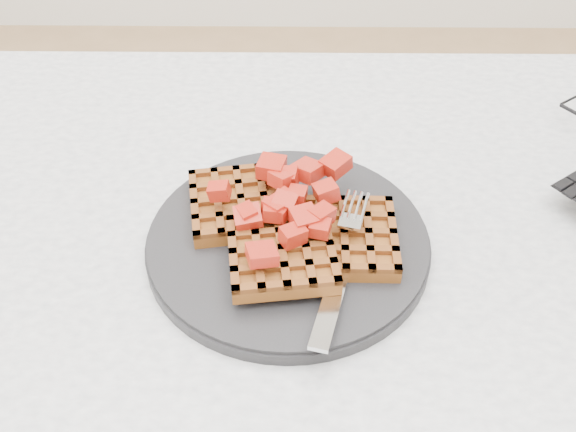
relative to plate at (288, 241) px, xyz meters
The scene contains 5 objects.
table 0.15m from the plate, 19.03° to the right, with size 1.20×0.80×0.75m.
plate is the anchor object (origin of this frame).
waffles 0.02m from the plate, 87.49° to the right, with size 0.20×0.18×0.03m.
strawberry_pile 0.05m from the plate, ahead, with size 0.15×0.15×0.02m, color #8F0B02, non-canonical shape.
fork 0.06m from the plate, 41.38° to the right, with size 0.02×0.18×0.02m, color silver, non-canonical shape.
Camera 1 is at (-0.08, -0.39, 1.18)m, focal length 40.00 mm.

